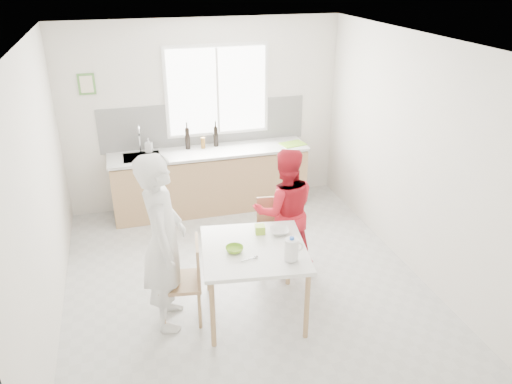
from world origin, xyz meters
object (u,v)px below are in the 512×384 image
(bowl_green, at_px, (234,249))
(milk_jug, at_px, (292,249))
(bowl_white, at_px, (279,231))
(dining_table, at_px, (254,255))
(chair_far, at_px, (274,231))
(person_white, at_px, (164,243))
(person_red, at_px, (285,211))
(wine_bottle_a, at_px, (187,138))
(wine_bottle_b, at_px, (216,136))
(chair_left, at_px, (187,278))

(bowl_green, xyz_separation_m, milk_jug, (0.49, -0.30, 0.10))
(bowl_green, height_order, bowl_white, bowl_green)
(dining_table, xyz_separation_m, bowl_white, (0.33, 0.21, 0.11))
(dining_table, distance_m, chair_far, 0.92)
(person_white, height_order, person_red, person_white)
(wine_bottle_a, bearing_deg, wine_bottle_b, 1.06)
(dining_table, xyz_separation_m, person_white, (-0.87, 0.12, 0.21))
(person_white, distance_m, person_red, 1.56)
(bowl_white, height_order, milk_jug, milk_jug)
(chair_far, height_order, person_red, person_red)
(chair_far, relative_size, bowl_white, 4.38)
(milk_jug, bearing_deg, bowl_white, 92.55)
(bowl_green, bearing_deg, chair_far, 49.64)
(wine_bottle_a, relative_size, wine_bottle_b, 1.07)
(chair_left, xyz_separation_m, bowl_green, (0.47, -0.12, 0.32))
(chair_left, height_order, bowl_green, chair_left)
(wine_bottle_a, bearing_deg, bowl_green, -89.16)
(wine_bottle_a, bearing_deg, chair_left, -99.46)
(person_white, bearing_deg, person_red, -59.47)
(dining_table, relative_size, chair_far, 1.30)
(dining_table, height_order, person_red, person_red)
(bowl_white, xyz_separation_m, wine_bottle_a, (-0.58, 2.47, 0.27))
(dining_table, xyz_separation_m, person_red, (0.57, 0.72, 0.05))
(person_white, distance_m, wine_bottle_b, 2.77)
(chair_far, distance_m, person_red, 0.30)
(chair_left, height_order, milk_jug, milk_jug)
(wine_bottle_a, bearing_deg, bowl_white, -76.87)
(person_white, height_order, wine_bottle_b, person_white)
(bowl_white, bearing_deg, chair_far, 76.99)
(person_red, xyz_separation_m, wine_bottle_b, (-0.40, 1.97, 0.31))
(chair_far, xyz_separation_m, bowl_white, (-0.13, -0.55, 0.33))
(milk_jug, bearing_deg, dining_table, 139.18)
(dining_table, height_order, milk_jug, milk_jug)
(person_red, height_order, bowl_white, person_red)
(dining_table, xyz_separation_m, bowl_green, (-0.21, -0.02, 0.11))
(chair_far, height_order, bowl_white, chair_far)
(chair_left, xyz_separation_m, wine_bottle_a, (0.43, 2.58, 0.58))
(person_red, relative_size, wine_bottle_a, 4.77)
(dining_table, relative_size, wine_bottle_b, 3.86)
(person_white, relative_size, person_red, 1.20)
(dining_table, height_order, bowl_green, bowl_green)
(person_red, bearing_deg, wine_bottle_a, -59.56)
(person_white, bearing_deg, chair_far, -56.36)
(chair_left, height_order, wine_bottle_a, wine_bottle_a)
(chair_left, xyz_separation_m, wine_bottle_b, (0.84, 2.59, 0.57))
(milk_jug, height_order, wine_bottle_b, wine_bottle_b)
(dining_table, distance_m, chair_left, 0.71)
(bowl_white, height_order, wine_bottle_b, wine_bottle_b)
(bowl_green, xyz_separation_m, wine_bottle_b, (0.37, 2.71, 0.25))
(chair_far, xyz_separation_m, person_red, (0.11, -0.04, 0.27))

